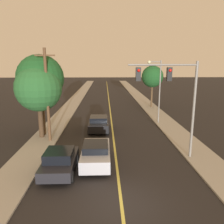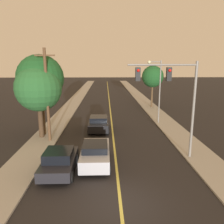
# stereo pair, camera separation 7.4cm
# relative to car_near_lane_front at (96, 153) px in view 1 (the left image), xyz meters

# --- Properties ---
(ground_plane) EXTENTS (200.00, 200.00, 0.00)m
(ground_plane) POSITION_rel_car_near_lane_front_xyz_m (1.39, -4.39, -0.81)
(ground_plane) COLOR black
(road_surface) EXTENTS (9.94, 80.00, 0.01)m
(road_surface) POSITION_rel_car_near_lane_front_xyz_m (1.39, 31.61, -0.80)
(road_surface) COLOR black
(road_surface) RESTS_ON ground
(sidewalk_left) EXTENTS (2.50, 80.00, 0.12)m
(sidewalk_left) POSITION_rel_car_near_lane_front_xyz_m (-4.83, 31.61, -0.75)
(sidewalk_left) COLOR #9E998E
(sidewalk_left) RESTS_ON ground
(sidewalk_right) EXTENTS (2.50, 80.00, 0.12)m
(sidewalk_right) POSITION_rel_car_near_lane_front_xyz_m (7.61, 31.61, -0.75)
(sidewalk_right) COLOR #9E998E
(sidewalk_right) RESTS_ON ground
(car_near_lane_front) EXTENTS (1.98, 4.25, 1.55)m
(car_near_lane_front) POSITION_rel_car_near_lane_front_xyz_m (0.00, 0.00, 0.00)
(car_near_lane_front) COLOR #A5A8B2
(car_near_lane_front) RESTS_ON ground
(car_near_lane_second) EXTENTS (2.04, 4.03, 1.53)m
(car_near_lane_second) POSITION_rel_car_near_lane_front_xyz_m (0.00, 7.55, -0.01)
(car_near_lane_second) COLOR black
(car_near_lane_second) RESTS_ON ground
(car_outer_lane_front) EXTENTS (2.01, 3.92, 1.51)m
(car_outer_lane_front) POSITION_rel_car_near_lane_front_xyz_m (-2.19, -1.05, -0.04)
(car_outer_lane_front) COLOR black
(car_outer_lane_front) RESTS_ON ground
(traffic_signal_mast) EXTENTS (4.69, 0.42, 6.73)m
(traffic_signal_mast) POSITION_rel_car_near_lane_front_xyz_m (5.33, 0.85, 4.10)
(traffic_signal_mast) COLOR slate
(traffic_signal_mast) RESTS_ON ground
(streetlamp_right) EXTENTS (1.54, 0.36, 6.90)m
(streetlamp_right) POSITION_rel_car_near_lane_front_xyz_m (6.37, 10.19, 3.73)
(streetlamp_right) COLOR slate
(streetlamp_right) RESTS_ON ground
(utility_pole_left) EXTENTS (1.60, 0.24, 7.81)m
(utility_pole_left) POSITION_rel_car_near_lane_front_xyz_m (-4.18, 4.54, 3.38)
(utility_pole_left) COLOR #513823
(utility_pole_left) RESTS_ON ground
(tree_left_near) EXTENTS (4.05, 4.05, 6.48)m
(tree_left_near) POSITION_rel_car_near_lane_front_xyz_m (-5.15, 5.49, 3.75)
(tree_left_near) COLOR #3D2B1C
(tree_left_near) RESTS_ON ground
(tree_left_far) EXTENTS (4.21, 4.21, 7.39)m
(tree_left_far) POSITION_rel_car_near_lane_front_xyz_m (-5.17, 6.34, 4.58)
(tree_left_far) COLOR #4C3823
(tree_left_far) RESTS_ON ground
(tree_right_near) EXTENTS (3.24, 3.24, 6.28)m
(tree_right_near) POSITION_rel_car_near_lane_front_xyz_m (7.82, 19.22, 3.95)
(tree_right_near) COLOR #4C3823
(tree_right_near) RESTS_ON ground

